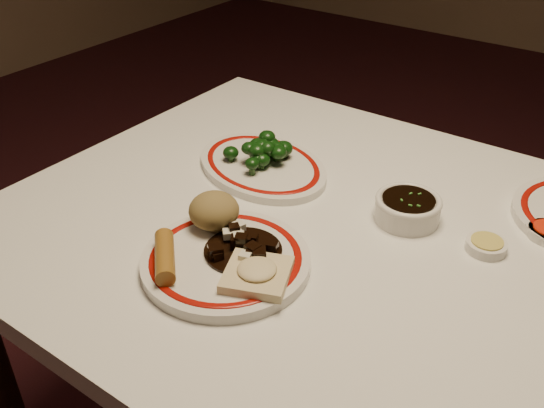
% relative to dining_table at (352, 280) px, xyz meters
% --- Properties ---
extents(dining_table, '(1.20, 0.90, 0.75)m').
position_rel_dining_table_xyz_m(dining_table, '(0.00, 0.00, 0.00)').
color(dining_table, white).
rests_on(dining_table, ground).
extents(main_plate, '(0.27, 0.27, 0.02)m').
position_rel_dining_table_xyz_m(main_plate, '(-0.12, -0.18, 0.10)').
color(main_plate, silver).
rests_on(main_plate, dining_table).
extents(rice_mound, '(0.08, 0.08, 0.06)m').
position_rel_dining_table_xyz_m(rice_mound, '(-0.19, -0.13, 0.14)').
color(rice_mound, olive).
rests_on(rice_mound, main_plate).
extents(spring_roll, '(0.10, 0.10, 0.03)m').
position_rel_dining_table_xyz_m(spring_roll, '(-0.18, -0.25, 0.12)').
color(spring_roll, olive).
rests_on(spring_roll, main_plate).
extents(fried_wonton, '(0.12, 0.12, 0.03)m').
position_rel_dining_table_xyz_m(fried_wonton, '(-0.05, -0.19, 0.12)').
color(fried_wonton, beige).
rests_on(fried_wonton, main_plate).
extents(stirfry_heap, '(0.12, 0.12, 0.03)m').
position_rel_dining_table_xyz_m(stirfry_heap, '(-0.11, -0.16, 0.12)').
color(stirfry_heap, black).
rests_on(stirfry_heap, main_plate).
extents(broccoli_plate, '(0.34, 0.31, 0.02)m').
position_rel_dining_table_xyz_m(broccoli_plate, '(-0.26, 0.09, 0.10)').
color(broccoli_plate, silver).
rests_on(broccoli_plate, dining_table).
extents(broccoli_pile, '(0.12, 0.12, 0.05)m').
position_rel_dining_table_xyz_m(broccoli_pile, '(-0.26, 0.10, 0.13)').
color(broccoli_pile, '#23471C').
rests_on(broccoli_pile, broccoli_plate).
extents(soy_bowl, '(0.11, 0.11, 0.04)m').
position_rel_dining_table_xyz_m(soy_bowl, '(0.04, 0.09, 0.11)').
color(soy_bowl, silver).
rests_on(soy_bowl, dining_table).
extents(mustard_dish, '(0.06, 0.06, 0.02)m').
position_rel_dining_table_xyz_m(mustard_dish, '(0.18, 0.09, 0.10)').
color(mustard_dish, silver).
rests_on(mustard_dish, dining_table).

